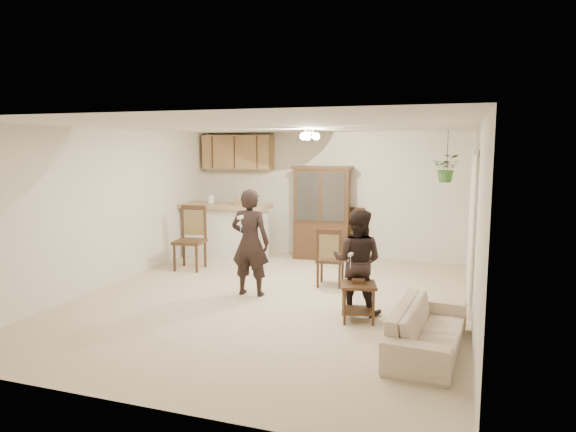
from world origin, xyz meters
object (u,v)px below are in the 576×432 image
(adult, at_px, (250,236))
(chair_bar, at_px, (190,252))
(china_hutch, at_px, (322,213))
(chair_hutch_right, at_px, (330,269))
(sofa, at_px, (428,318))
(side_table, at_px, (358,301))
(chair_hutch_left, at_px, (350,246))
(child, at_px, (357,264))

(adult, height_order, chair_bar, adult)
(adult, distance_m, china_hutch, 2.81)
(chair_bar, bearing_deg, chair_hutch_right, -11.84)
(sofa, distance_m, chair_bar, 5.00)
(china_hutch, xyz_separation_m, side_table, (1.41, -3.41, -0.65))
(sofa, relative_size, chair_bar, 1.63)
(sofa, xyz_separation_m, chair_hutch_left, (-1.74, 4.13, -0.08))
(child, xyz_separation_m, chair_hutch_right, (-0.67, 1.20, -0.41))
(chair_hutch_left, relative_size, chair_hutch_right, 1.08)
(child, height_order, chair_hutch_left, child)
(adult, height_order, china_hutch, china_hutch)
(adult, distance_m, side_table, 1.97)
(adult, xyz_separation_m, chair_bar, (-1.67, 1.13, -0.58))
(child, height_order, chair_hutch_right, child)
(sofa, bearing_deg, chair_hutch_left, 27.48)
(child, bearing_deg, side_table, 108.44)
(sofa, relative_size, adult, 1.04)
(adult, xyz_separation_m, china_hutch, (0.35, 2.79, 0.01))
(child, bearing_deg, chair_hutch_left, -72.46)
(chair_bar, distance_m, chair_hutch_right, 2.69)
(sofa, bearing_deg, adult, 67.99)
(sofa, bearing_deg, chair_hutch_right, 41.27)
(china_hutch, relative_size, chair_bar, 1.60)
(side_table, xyz_separation_m, chair_hutch_left, (-0.82, 3.41, 0.04))
(chair_hutch_left, bearing_deg, side_table, -64.18)
(side_table, height_order, chair_hutch_right, chair_hutch_right)
(adult, height_order, chair_hutch_right, adult)
(adult, relative_size, side_table, 3.29)
(adult, bearing_deg, china_hutch, -99.58)
(sofa, bearing_deg, side_table, 56.36)
(chair_hutch_left, height_order, chair_hutch_right, chair_hutch_left)
(sofa, distance_m, china_hutch, 4.77)
(side_table, bearing_deg, china_hutch, 112.41)
(sofa, xyz_separation_m, chair_hutch_right, (-1.66, 2.23, -0.10))
(chair_bar, bearing_deg, china_hutch, 32.64)
(chair_hutch_left, distance_m, chair_hutch_right, 1.90)
(side_table, distance_m, chair_bar, 3.85)
(china_hutch, bearing_deg, sofa, -66.43)
(sofa, relative_size, child, 1.39)
(adult, distance_m, chair_hutch_right, 1.49)
(sofa, relative_size, chair_hutch_left, 1.82)
(side_table, bearing_deg, child, 104.42)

